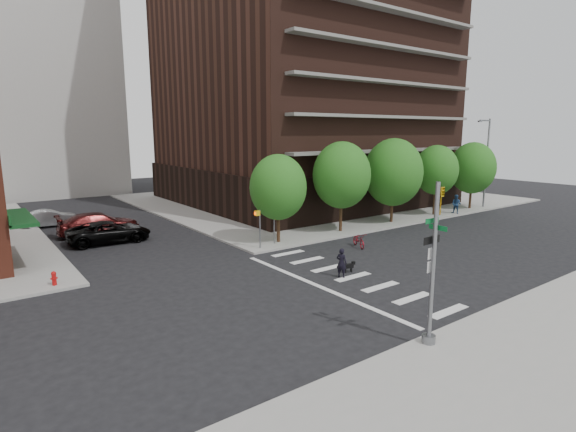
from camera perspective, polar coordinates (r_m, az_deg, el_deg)
The scene contains 20 objects.
ground at distance 23.22m, azimuth 2.89°, elevation -9.12°, with size 120.00×120.00×0.00m, color black.
sidewalk_ne at distance 53.60m, azimuth 3.92°, elevation 2.30°, with size 39.00×33.00×0.15m, color gray.
crosswalk at distance 24.60m, azimuth 6.91°, elevation -8.02°, with size 3.85×13.00×0.01m.
apartment_tower at distance 53.45m, azimuth 1.60°, elevation 24.81°, with size 26.65×25.50×45.00m.
tree_a at distance 31.27m, azimuth -1.25°, elevation 3.67°, with size 4.00×4.00×5.90m.
tree_b at distance 35.00m, azimuth 6.82°, elevation 5.17°, with size 4.50×4.50×6.65m.
tree_c at distance 39.35m, azimuth 13.23°, elevation 5.42°, with size 5.00×5.00×6.80m.
tree_d at distance 44.09m, azimuth 18.31°, elevation 5.57°, with size 4.00×4.00×6.20m.
tree_e at distance 49.11m, azimuth 22.39°, elevation 5.66°, with size 4.50×4.50×6.35m.
traffic_signal at distance 17.17m, azimuth 17.91°, elevation -7.35°, with size 0.90×0.75×6.00m.
pedestrian_signal at distance 30.22m, azimuth -3.21°, elevation -0.80°, with size 2.18×0.67×2.60m.
fire_hydrant at distance 25.94m, azimuth -27.59°, elevation -6.94°, with size 0.24×0.24×0.73m.
streetlamp at distance 50.46m, azimuth 23.85°, elevation 6.86°, with size 2.14×0.22×9.00m.
parked_car_black at distance 34.60m, azimuth -21.75°, elevation -1.89°, with size 5.68×2.62×1.58m, color black.
parked_car_maroon at distance 37.52m, azimuth -22.88°, elevation -0.92°, with size 5.96×2.42×1.73m, color #431111.
parked_car_silver at distance 42.54m, azimuth -27.98°, elevation -0.25°, with size 4.34×1.51×1.43m, color #A7ABAE.
scooter at distance 31.37m, azimuth 8.99°, elevation -3.03°, with size 0.66×1.89×0.99m, color maroon.
dog_walker at distance 24.74m, azimuth 6.81°, elevation -5.93°, with size 0.39×0.60×1.64m, color black.
dog at distance 25.77m, azimuth 7.75°, elevation -6.29°, with size 0.73×0.32×0.61m.
pedestrian_far at distance 45.61m, azimuth 20.59°, elevation 1.42°, with size 0.69×0.88×1.82m, color navy.
Camera 1 is at (-13.90, -16.85, 7.86)m, focal length 28.00 mm.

